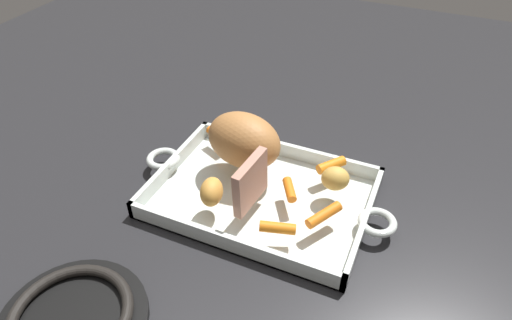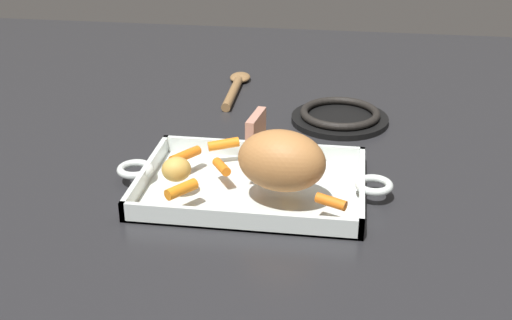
% 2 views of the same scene
% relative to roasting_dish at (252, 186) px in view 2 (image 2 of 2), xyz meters
% --- Properties ---
extents(ground_plane, '(2.00, 2.00, 0.00)m').
position_rel_roasting_dish_xyz_m(ground_plane, '(0.00, 0.00, -0.01)').
color(ground_plane, '#232326').
extents(roasting_dish, '(0.44, 0.25, 0.03)m').
position_rel_roasting_dish_xyz_m(roasting_dish, '(0.00, 0.00, 0.00)').
color(roasting_dish, silver).
rests_on(roasting_dish, ground_plane).
extents(pork_roast, '(0.15, 0.11, 0.09)m').
position_rel_roasting_dish_xyz_m(pork_roast, '(0.05, -0.04, 0.07)').
color(pork_roast, '#B3753F').
rests_on(pork_roast, roasting_dish).
extents(roast_slice_thin, '(0.02, 0.08, 0.08)m').
position_rel_roasting_dish_xyz_m(roast_slice_thin, '(-0.00, 0.04, 0.06)').
color(roast_slice_thin, tan).
rests_on(roast_slice_thin, roasting_dish).
extents(baby_carrot_southeast, '(0.04, 0.05, 0.02)m').
position_rel_roasting_dish_xyz_m(baby_carrot_southeast, '(-0.05, -0.00, 0.03)').
color(baby_carrot_southeast, orange).
rests_on(baby_carrot_southeast, roasting_dish).
extents(baby_carrot_southwest, '(0.04, 0.05, 0.02)m').
position_rel_roasting_dish_xyz_m(baby_carrot_southwest, '(-0.09, -0.08, 0.03)').
color(baby_carrot_southwest, orange).
rests_on(baby_carrot_southwest, roasting_dish).
extents(baby_carrot_center_right, '(0.05, 0.03, 0.02)m').
position_rel_roasting_dish_xyz_m(baby_carrot_center_right, '(0.13, -0.09, 0.03)').
color(baby_carrot_center_right, orange).
rests_on(baby_carrot_center_right, roasting_dish).
extents(baby_carrot_northwest, '(0.04, 0.06, 0.02)m').
position_rel_roasting_dish_xyz_m(baby_carrot_northwest, '(-0.11, 0.03, 0.03)').
color(baby_carrot_northwest, orange).
rests_on(baby_carrot_northwest, roasting_dish).
extents(baby_carrot_short, '(0.06, 0.03, 0.02)m').
position_rel_roasting_dish_xyz_m(baby_carrot_short, '(-0.06, 0.08, 0.03)').
color(baby_carrot_short, orange).
rests_on(baby_carrot_short, roasting_dish).
extents(potato_golden_large, '(0.06, 0.05, 0.04)m').
position_rel_roasting_dish_xyz_m(potato_golden_large, '(-0.11, -0.04, 0.04)').
color(potato_golden_large, gold).
rests_on(potato_golden_large, roasting_dish).
extents(potato_halved, '(0.05, 0.06, 0.04)m').
position_rel_roasting_dish_xyz_m(potato_halved, '(0.05, 0.07, 0.04)').
color(potato_halved, gold).
rests_on(potato_halved, roasting_dish).
extents(stove_burner_rear, '(0.19, 0.19, 0.03)m').
position_rel_roasting_dish_xyz_m(stove_burner_rear, '(0.13, 0.31, 0.00)').
color(stove_burner_rear, black).
rests_on(stove_burner_rear, ground_plane).
extents(serving_spoon, '(0.05, 0.23, 0.02)m').
position_rel_roasting_dish_xyz_m(serving_spoon, '(-0.11, 0.46, 0.00)').
color(serving_spoon, olive).
rests_on(serving_spoon, ground_plane).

